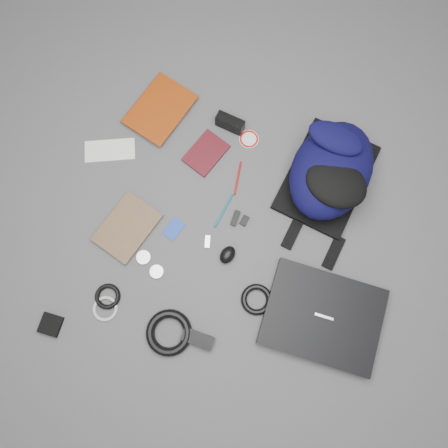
% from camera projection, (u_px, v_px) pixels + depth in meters
% --- Properties ---
extents(ground, '(4.00, 4.00, 0.00)m').
position_uv_depth(ground, '(224.00, 225.00, 1.68)').
color(ground, '#4F4F51').
rests_on(ground, ground).
extents(backpack, '(0.41, 0.51, 0.19)m').
position_uv_depth(backpack, '(331.00, 170.00, 1.63)').
color(backpack, black).
rests_on(backpack, ground).
extents(laptop, '(0.43, 0.35, 0.04)m').
position_uv_depth(laptop, '(323.00, 317.00, 1.58)').
color(laptop, black).
rests_on(laptop, ground).
extents(textbook_red, '(0.28, 0.32, 0.03)m').
position_uv_depth(textbook_red, '(140.00, 97.00, 1.79)').
color(textbook_red, maroon).
rests_on(textbook_red, ground).
extents(comic_book, '(0.25, 0.28, 0.02)m').
position_uv_depth(comic_book, '(109.00, 215.00, 1.68)').
color(comic_book, '#C3910D').
rests_on(comic_book, ground).
extents(envelope, '(0.22, 0.15, 0.00)m').
position_uv_depth(envelope, '(110.00, 150.00, 1.75)').
color(envelope, white).
rests_on(envelope, ground).
extents(dvd_case, '(0.18, 0.20, 0.01)m').
position_uv_depth(dvd_case, '(206.00, 153.00, 1.74)').
color(dvd_case, '#3D0B11').
rests_on(dvd_case, ground).
extents(compact_camera, '(0.12, 0.06, 0.06)m').
position_uv_depth(compact_camera, '(230.00, 123.00, 1.74)').
color(compact_camera, black).
rests_on(compact_camera, ground).
extents(sticker_disc, '(0.09, 0.09, 0.00)m').
position_uv_depth(sticker_disc, '(249.00, 139.00, 1.76)').
color(sticker_disc, white).
rests_on(sticker_disc, ground).
extents(pen_teal, '(0.04, 0.15, 0.01)m').
position_uv_depth(pen_teal, '(224.00, 210.00, 1.69)').
color(pen_teal, '#0C5E72').
rests_on(pen_teal, ground).
extents(pen_red, '(0.01, 0.14, 0.01)m').
position_uv_depth(pen_red, '(238.00, 178.00, 1.72)').
color(pen_red, '#A3110C').
rests_on(pen_red, ground).
extents(id_badge, '(0.08, 0.10, 0.00)m').
position_uv_depth(id_badge, '(174.00, 229.00, 1.67)').
color(id_badge, '#1539A4').
rests_on(id_badge, ground).
extents(usb_black, '(0.03, 0.06, 0.01)m').
position_uv_depth(usb_black, '(235.00, 218.00, 1.68)').
color(usb_black, black).
rests_on(usb_black, ground).
extents(usb_silver, '(0.03, 0.05, 0.01)m').
position_uv_depth(usb_silver, '(208.00, 242.00, 1.66)').
color(usb_silver, '#BABABC').
rests_on(usb_silver, ground).
extents(key_fob, '(0.03, 0.04, 0.01)m').
position_uv_depth(key_fob, '(244.00, 221.00, 1.68)').
color(key_fob, black).
rests_on(key_fob, ground).
extents(mouse, '(0.07, 0.09, 0.04)m').
position_uv_depth(mouse, '(228.00, 255.00, 1.63)').
color(mouse, black).
rests_on(mouse, ground).
extents(headphone_left, '(0.06, 0.06, 0.01)m').
position_uv_depth(headphone_left, '(144.00, 257.00, 1.64)').
color(headphone_left, silver).
rests_on(headphone_left, ground).
extents(headphone_right, '(0.06, 0.06, 0.01)m').
position_uv_depth(headphone_right, '(157.00, 272.00, 1.63)').
color(headphone_right, '#B5B5B7').
rests_on(headphone_right, ground).
extents(cable_coil, '(0.14, 0.14, 0.02)m').
position_uv_depth(cable_coil, '(256.00, 299.00, 1.60)').
color(cable_coil, black).
rests_on(cable_coil, ground).
extents(power_brick, '(0.12, 0.06, 0.03)m').
position_uv_depth(power_brick, '(198.00, 339.00, 1.57)').
color(power_brick, black).
rests_on(power_brick, ground).
extents(power_cord_coil, '(0.21, 0.21, 0.03)m').
position_uv_depth(power_cord_coil, '(169.00, 333.00, 1.57)').
color(power_cord_coil, black).
rests_on(power_cord_coil, ground).
extents(pouch, '(0.08, 0.08, 0.02)m').
position_uv_depth(pouch, '(51.00, 325.00, 1.59)').
color(pouch, black).
rests_on(pouch, ground).
extents(earbud_coil, '(0.12, 0.12, 0.02)m').
position_uv_depth(earbud_coil, '(108.00, 296.00, 1.61)').
color(earbud_coil, black).
rests_on(earbud_coil, ground).
extents(white_cable_coil, '(0.12, 0.12, 0.01)m').
position_uv_depth(white_cable_coil, '(105.00, 309.00, 1.60)').
color(white_cable_coil, beige).
rests_on(white_cable_coil, ground).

